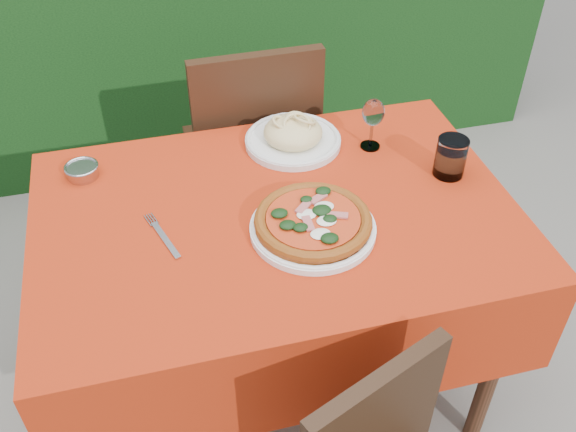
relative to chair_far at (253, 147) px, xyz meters
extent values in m
plane|color=#68635E|center=(-0.06, -0.60, -0.54)|extent=(60.00, 60.00, 0.00)
cube|color=#462516|center=(-0.06, -0.60, 0.18)|extent=(1.20, 0.80, 0.04)
cylinder|color=#462516|center=(0.48, -0.94, -0.19)|extent=(0.05, 0.05, 0.70)
cylinder|color=#462516|center=(-0.60, -0.26, -0.19)|extent=(0.05, 0.05, 0.70)
cylinder|color=#462516|center=(0.48, -0.26, -0.19)|extent=(0.05, 0.05, 0.70)
cube|color=#B1290D|center=(-0.06, -0.60, 0.05)|extent=(1.26, 0.86, 0.32)
cube|color=black|center=(0.00, 0.09, -0.08)|extent=(0.43, 0.43, 0.04)
cube|color=black|center=(0.00, -0.11, 0.17)|extent=(0.43, 0.05, 0.47)
cylinder|color=black|center=(0.18, 0.27, -0.32)|extent=(0.04, 0.04, 0.44)
cylinder|color=black|center=(-0.19, 0.27, -0.32)|extent=(0.04, 0.04, 0.44)
cylinder|color=black|center=(0.18, -0.09, -0.32)|extent=(0.04, 0.04, 0.44)
cylinder|color=black|center=(-0.18, -0.10, -0.32)|extent=(0.04, 0.04, 0.44)
cylinder|color=white|center=(0.01, -0.70, 0.21)|extent=(0.32, 0.32, 0.02)
cylinder|color=#A85717|center=(0.01, -0.70, 0.23)|extent=(0.37, 0.37, 0.02)
cylinder|color=#A7130A|center=(0.01, -0.70, 0.25)|extent=(0.30, 0.30, 0.01)
cylinder|color=silver|center=(0.06, -0.31, 0.22)|extent=(0.29, 0.29, 0.02)
ellipsoid|color=beige|center=(0.06, -0.31, 0.25)|extent=(0.22, 0.22, 0.08)
cylinder|color=white|center=(0.45, -0.57, 0.26)|extent=(0.09, 0.09, 0.11)
cylinder|color=#8FB2C3|center=(0.45, -0.57, 0.25)|extent=(0.07, 0.07, 0.08)
cylinder|color=silver|center=(0.28, -0.38, 0.21)|extent=(0.06, 0.06, 0.01)
cylinder|color=silver|center=(0.28, -0.38, 0.25)|extent=(0.01, 0.01, 0.08)
ellipsoid|color=silver|center=(0.28, -0.38, 0.32)|extent=(0.07, 0.07, 0.08)
cube|color=#B4B4BB|center=(-0.35, -0.65, 0.21)|extent=(0.09, 0.20, 0.01)
cylinder|color=#ADADB4|center=(-0.55, -0.32, 0.22)|extent=(0.09, 0.09, 0.03)
camera|label=1|loc=(-0.35, -1.86, 1.29)|focal=40.00mm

